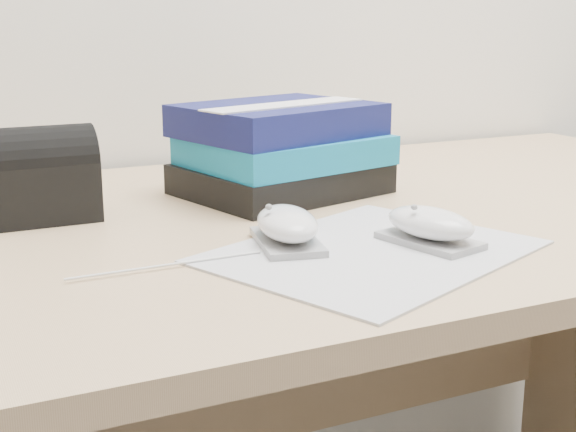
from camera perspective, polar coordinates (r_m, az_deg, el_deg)
name	(u,v)px	position (r m, az deg, el deg)	size (l,w,h in m)	color
desk	(280,359)	(1.18, -0.58, -10.13)	(1.60, 0.80, 0.73)	tan
mousepad	(372,252)	(0.87, 6.00, -2.54)	(0.33, 0.26, 0.00)	#96979E
mouse_rear	(287,226)	(0.88, -0.06, -0.75)	(0.09, 0.13, 0.05)	#949496
mouse_front	(430,226)	(0.90, 10.07, -0.70)	(0.09, 0.12, 0.05)	gray
usb_cable	(167,265)	(0.82, -8.57, -3.47)	(0.00, 0.00, 0.21)	silver
book_stack	(281,150)	(1.14, -0.49, 4.75)	(0.31, 0.27, 0.13)	black
pouch	(42,175)	(1.04, -17.08, 2.81)	(0.13, 0.09, 0.12)	black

